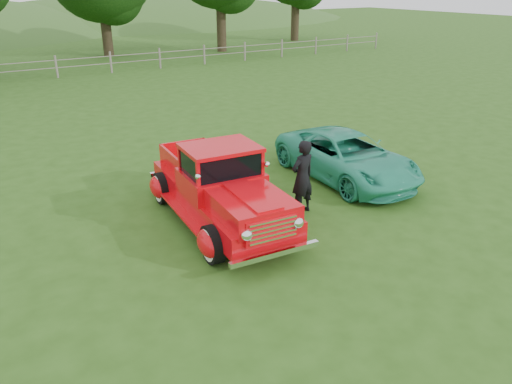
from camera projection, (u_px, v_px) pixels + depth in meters
ground at (298, 240)px, 10.27m from camera, size 140.00×140.00×0.00m
fence_line at (56, 67)px, 27.14m from camera, size 48.00×0.12×1.20m
red_pickup at (220, 188)px, 10.77m from camera, size 2.53×5.11×1.78m
teal_sedan at (347, 157)px, 13.27m from camera, size 2.24×4.52×1.23m
man at (302, 177)px, 11.21m from camera, size 0.67×0.49×1.72m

